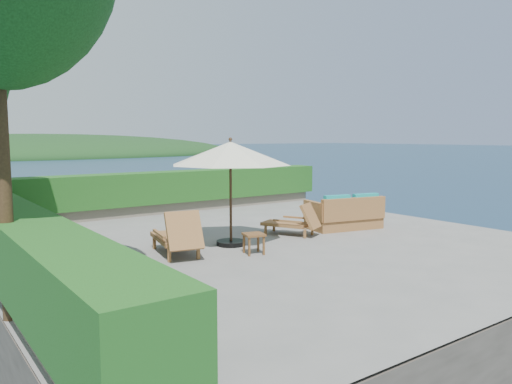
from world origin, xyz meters
TOP-DOWN VIEW (x-y plane):
  - ground at (0.00, 0.00)m, footprint 12.00×12.00m
  - foundation at (0.00, 0.00)m, footprint 12.00×12.00m
  - ocean at (0.00, 0.00)m, footprint 600.00×600.00m
  - offshore_island at (25.00, 140.00)m, footprint 126.00×57.60m
  - planter_wall_far at (0.00, 5.60)m, footprint 12.00×0.60m
  - planter_wall_left at (-5.60, 0.00)m, footprint 0.60×12.00m
  - hedge_far at (0.00, 5.60)m, footprint 12.40×0.90m
  - hedge_left at (-5.60, 0.00)m, footprint 0.90×12.40m
  - patio_umbrella at (-0.89, 0.15)m, footprint 2.96×2.96m
  - lounge_left at (-2.35, -0.03)m, footprint 1.05×1.85m
  - lounge_right at (1.05, 0.20)m, footprint 1.18×1.56m
  - side_table at (-0.97, -0.87)m, footprint 0.51×0.51m
  - wicker_loveseat at (2.76, 0.06)m, footprint 2.14×1.39m

SIDE VIEW (x-z plane):
  - offshore_island at x=25.00m, z-range -9.30..3.30m
  - ocean at x=0.00m, z-range -3.00..-3.00m
  - foundation at x=0.00m, z-range -3.05..-0.05m
  - ground at x=0.00m, z-range 0.00..0.00m
  - planter_wall_far at x=0.00m, z-range 0.00..0.36m
  - planter_wall_left at x=-5.60m, z-range 0.00..0.36m
  - lounge_right at x=1.05m, z-range -0.07..0.77m
  - side_table at x=-0.97m, z-range 0.14..0.59m
  - wicker_loveseat at x=2.76m, z-range -0.11..0.86m
  - lounge_left at x=-2.35m, z-range -0.08..0.92m
  - hedge_far at x=0.00m, z-range 0.35..1.35m
  - hedge_left at x=-5.60m, z-range 0.35..1.35m
  - patio_umbrella at x=-0.89m, z-range 0.86..3.33m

